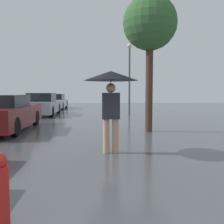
# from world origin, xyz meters

# --- Properties ---
(pedestrian) EXTENTS (1.20, 1.20, 1.84)m
(pedestrian) POSITION_xyz_m (0.31, 4.64, 1.53)
(pedestrian) COLOR tan
(pedestrian) RESTS_ON ground_plane
(parked_car_second) EXTENTS (1.65, 4.35, 1.28)m
(parked_car_second) POSITION_xyz_m (-3.24, 8.22, 0.61)
(parked_car_second) COLOR maroon
(parked_car_second) RESTS_ON ground_plane
(parked_car_third) EXTENTS (1.63, 4.13, 1.31)m
(parked_car_third) POSITION_xyz_m (-3.12, 14.13, 0.61)
(parked_car_third) COLOR #9EA3A8
(parked_car_third) RESTS_ON ground_plane
(parked_car_farthest) EXTENTS (1.64, 4.58, 1.21)m
(parked_car_farthest) POSITION_xyz_m (-3.25, 19.77, 0.57)
(parked_car_farthest) COLOR silver
(parked_car_farthest) RESTS_ON ground_plane
(tree) EXTENTS (1.83, 1.83, 4.61)m
(tree) POSITION_xyz_m (1.83, 7.58, 3.63)
(tree) COLOR #473323
(tree) RESTS_ON ground_plane
(street_lamp) EXTENTS (0.27, 0.27, 4.14)m
(street_lamp) POSITION_xyz_m (1.97, 13.43, 2.56)
(street_lamp) COLOR #515456
(street_lamp) RESTS_ON ground_plane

